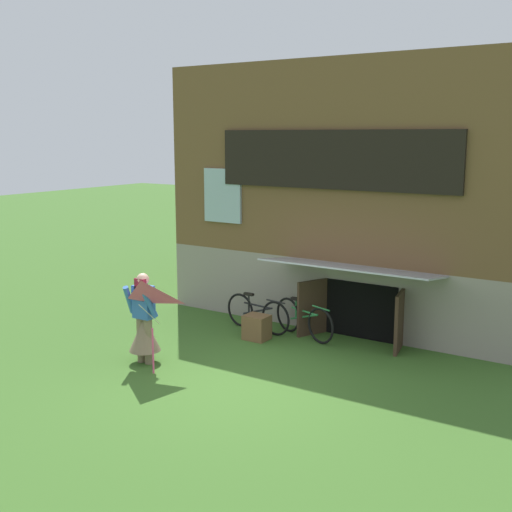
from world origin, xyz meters
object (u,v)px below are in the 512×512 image
(person, at_px, (144,326))
(wooden_crate, at_px, (257,327))
(bicycle_green, at_px, (304,319))
(bicycle_black, at_px, (257,313))
(kite, at_px, (142,303))

(person, xyz_separation_m, wooden_crate, (0.88, 2.05, -0.41))
(bicycle_green, relative_size, bicycle_black, 0.96)
(wooden_crate, bearing_deg, person, -113.25)
(kite, relative_size, bicycle_green, 0.97)
(person, xyz_separation_m, bicycle_green, (1.55, 2.62, -0.29))
(wooden_crate, bearing_deg, kite, -100.50)
(person, distance_m, bicycle_black, 2.59)
(bicycle_green, bearing_deg, person, -100.99)
(person, height_order, wooden_crate, person)
(kite, distance_m, wooden_crate, 2.74)
(kite, xyz_separation_m, wooden_crate, (0.47, 2.52, -0.96))
(person, distance_m, kite, 0.84)
(bicycle_green, bearing_deg, wooden_crate, -119.77)
(kite, xyz_separation_m, bicycle_black, (0.19, 2.97, -0.84))
(bicycle_green, bearing_deg, bicycle_black, -153.14)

